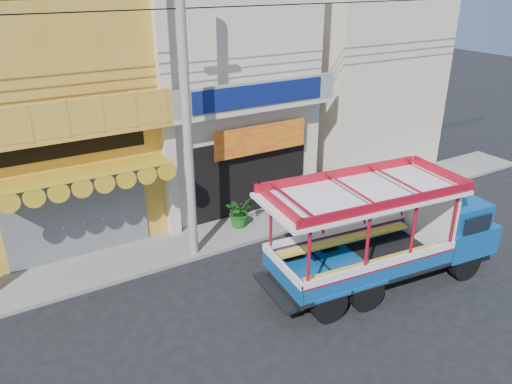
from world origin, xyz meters
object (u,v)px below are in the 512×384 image
Objects in this scene: utility_pole at (190,96)px; potted_plant_c at (308,190)px; songthaew_truck at (398,230)px; potted_plant_a at (239,211)px.

utility_pole is 6.94m from potted_plant_c.
potted_plant_c is (5.17, 1.29, -4.44)m from utility_pole.
potted_plant_c is at bearing 80.60° from songthaew_truck.
potted_plant_a is 1.17× the size of potted_plant_c.
potted_plant_a is (1.96, 0.86, -4.36)m from utility_pole.
songthaew_truck is 5.52m from potted_plant_c.
utility_pole is 4.86m from potted_plant_a.
utility_pole is 3.96× the size of songthaew_truck.
utility_pole is at bearing -174.52° from potted_plant_a.
utility_pole is 6.86m from songthaew_truck.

